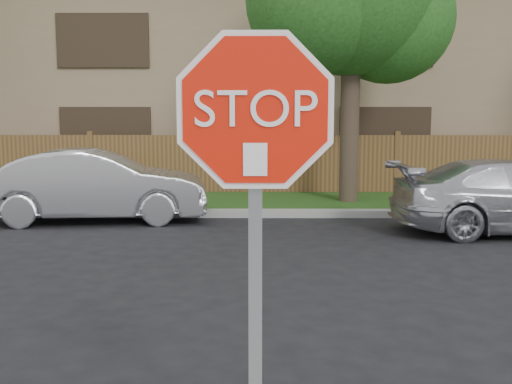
{
  "coord_description": "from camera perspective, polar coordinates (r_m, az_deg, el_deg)",
  "views": [
    {
      "loc": [
        0.42,
        -4.23,
        2.13
      ],
      "look_at": [
        0.4,
        -0.9,
        1.7
      ],
      "focal_mm": 42.0,
      "sensor_mm": 36.0,
      "label": 1
    }
  ],
  "objects": [
    {
      "name": "far_curb",
      "position": [
        12.56,
        -1.56,
        -2.04
      ],
      "size": [
        70.0,
        0.3,
        0.15
      ],
      "primitive_type": "cube",
      "color": "gray",
      "rests_on": "ground"
    },
    {
      "name": "grass_strip",
      "position": [
        14.19,
        -1.34,
        -1.01
      ],
      "size": [
        70.0,
        3.0,
        0.12
      ],
      "primitive_type": "cube",
      "color": "#1E4714",
      "rests_on": "ground"
    },
    {
      "name": "fence",
      "position": [
        15.7,
        -1.18,
        2.52
      ],
      "size": [
        70.0,
        0.12,
        1.6
      ],
      "primitive_type": "cube",
      "color": "brown",
      "rests_on": "ground"
    },
    {
      "name": "apartment_building",
      "position": [
        21.28,
        -0.79,
        11.15
      ],
      "size": [
        35.2,
        9.2,
        7.2
      ],
      "color": "#957B5C",
      "rests_on": "ground"
    },
    {
      "name": "stop_sign",
      "position": [
        2.77,
        -0.07,
        1.11
      ],
      "size": [
        1.01,
        0.13,
        2.55
      ],
      "color": "gray",
      "rests_on": "sidewalk_near"
    },
    {
      "name": "sedan_left",
      "position": [
        12.36,
        -14.96,
        0.59
      ],
      "size": [
        4.52,
        1.98,
        1.44
      ],
      "primitive_type": "imported",
      "rotation": [
        0.0,
        0.0,
        1.67
      ],
      "color": "silver",
      "rests_on": "ground"
    }
  ]
}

